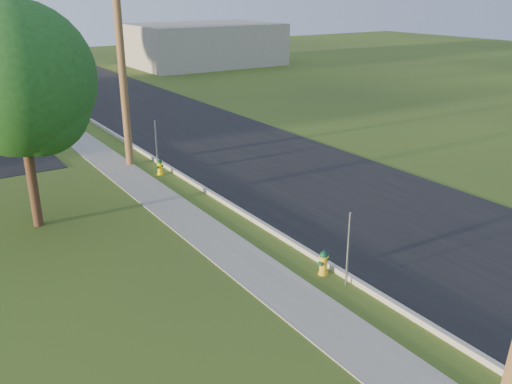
# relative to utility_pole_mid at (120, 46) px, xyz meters

# --- Properties ---
(ground_plane) EXTENTS (140.00, 140.00, 0.00)m
(ground_plane) POSITION_rel_utility_pole_mid_xyz_m (0.60, -17.00, -4.95)
(ground_plane) COLOR #37481C
(ground_plane) RESTS_ON ground
(road) EXTENTS (8.00, 120.00, 0.02)m
(road) POSITION_rel_utility_pole_mid_xyz_m (5.10, -7.00, -4.94)
(road) COLOR black
(road) RESTS_ON ground
(curb) EXTENTS (0.15, 120.00, 0.15)m
(curb) POSITION_rel_utility_pole_mid_xyz_m (1.10, -7.00, -4.88)
(curb) COLOR #AAA79B
(curb) RESTS_ON ground
(sidewalk) EXTENTS (1.50, 120.00, 0.03)m
(sidewalk) POSITION_rel_utility_pole_mid_xyz_m (-0.65, -7.00, -4.94)
(sidewalk) COLOR gray
(sidewalk) RESTS_ON ground
(utility_pole_mid) EXTENTS (1.40, 0.32, 9.80)m
(utility_pole_mid) POSITION_rel_utility_pole_mid_xyz_m (0.00, 0.00, 0.00)
(utility_pole_mid) COLOR brown
(utility_pole_mid) RESTS_ON ground
(utility_pole_far) EXTENTS (1.40, 0.32, 9.50)m
(utility_pole_far) POSITION_rel_utility_pole_mid_xyz_m (0.00, 18.00, -0.15)
(utility_pole_far) COLOR brown
(utility_pole_far) RESTS_ON ground
(sign_post_near) EXTENTS (0.05, 0.04, 2.00)m
(sign_post_near) POSITION_rel_utility_pole_mid_xyz_m (0.85, -12.80, -3.95)
(sign_post_near) COLOR gray
(sign_post_near) RESTS_ON ground
(sign_post_mid) EXTENTS (0.05, 0.04, 2.00)m
(sign_post_mid) POSITION_rel_utility_pole_mid_xyz_m (0.85, -1.00, -3.95)
(sign_post_mid) COLOR gray
(sign_post_mid) RESTS_ON ground
(sign_post_far) EXTENTS (0.05, 0.04, 2.00)m
(sign_post_far) POSITION_rel_utility_pole_mid_xyz_m (0.85, 11.20, -3.95)
(sign_post_far) COLOR gray
(sign_post_far) RESTS_ON ground
(distant_building) EXTENTS (14.00, 10.00, 4.00)m
(distant_building) POSITION_rel_utility_pole_mid_xyz_m (18.60, 28.00, -2.95)
(distant_building) COLOR gray
(distant_building) RESTS_ON ground
(tree_verge) EXTENTS (4.56, 4.56, 6.92)m
(tree_verge) POSITION_rel_utility_pole_mid_xyz_m (-4.72, -4.65, -0.50)
(tree_verge) COLOR #3C2A1B
(tree_verge) RESTS_ON ground
(hydrant_near) EXTENTS (0.36, 0.32, 0.69)m
(hydrant_near) POSITION_rel_utility_pole_mid_xyz_m (0.73, -12.04, -4.62)
(hydrant_near) COLOR gold
(hydrant_near) RESTS_ON ground
(hydrant_mid) EXTENTS (0.35, 0.31, 0.67)m
(hydrant_mid) POSITION_rel_utility_pole_mid_xyz_m (0.52, -2.01, -4.63)
(hydrant_mid) COLOR #FFD700
(hydrant_mid) RESTS_ON ground
(hydrant_far) EXTENTS (0.36, 0.32, 0.68)m
(hydrant_far) POSITION_rel_utility_pole_mid_xyz_m (0.66, 11.48, -4.62)
(hydrant_far) COLOR yellow
(hydrant_far) RESTS_ON ground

